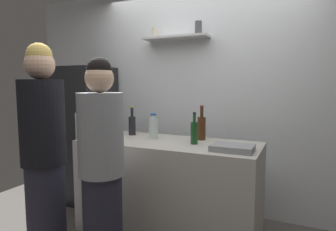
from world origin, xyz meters
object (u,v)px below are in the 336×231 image
baking_pan (232,148)px  utensil_holder (111,135)px  wine_bottle_amber_glass (202,127)px  water_bottle_plastic (153,127)px  wine_bottle_dark_glass (132,125)px  person_grey_hoodie (102,170)px  wine_bottle_green_glass (194,132)px  person_blonde (44,158)px  wine_bottle_pale_glass (112,123)px  refrigerator (85,134)px

baking_pan → utensil_holder: (-1.19, -0.02, 0.03)m
wine_bottle_amber_glass → water_bottle_plastic: bearing=-163.4°
water_bottle_plastic → wine_bottle_dark_glass: bearing=163.0°
person_grey_hoodie → wine_bottle_green_glass: bearing=21.9°
wine_bottle_green_glass → water_bottle_plastic: wine_bottle_green_glass is taller
wine_bottle_amber_glass → water_bottle_plastic: (-0.46, -0.14, -0.01)m
water_bottle_plastic → person_blonde: size_ratio=0.14×
wine_bottle_pale_glass → person_grey_hoodie: person_grey_hoodie is taller
utensil_holder → water_bottle_plastic: bearing=34.3°
wine_bottle_amber_glass → person_grey_hoodie: bearing=-115.9°
utensil_holder → baking_pan: bearing=1.2°
refrigerator → baking_pan: size_ratio=4.92×
wine_bottle_dark_glass → wine_bottle_pale_glass: bearing=-176.7°
baking_pan → wine_bottle_dark_glass: size_ratio=1.09×
wine_bottle_pale_glass → person_grey_hoodie: size_ratio=0.19×
wine_bottle_dark_glass → wine_bottle_green_glass: (0.77, -0.17, -0.00)m
wine_bottle_amber_glass → water_bottle_plastic: 0.48m
refrigerator → water_bottle_plastic: bearing=-14.0°
wine_bottle_green_glass → water_bottle_plastic: (-0.46, 0.08, 0.00)m
person_blonde → person_grey_hoodie: bearing=32.1°
water_bottle_plastic → person_blonde: bearing=-117.2°
wine_bottle_amber_glass → refrigerator: bearing=174.9°
baking_pan → person_grey_hoodie: person_grey_hoodie is taller
wine_bottle_pale_glass → refrigerator: bearing=160.6°
person_grey_hoodie → water_bottle_plastic: bearing=53.5°
utensil_holder → water_bottle_plastic: (0.34, 0.23, 0.06)m
wine_bottle_dark_glass → wine_bottle_amber_glass: wine_bottle_amber_glass is taller
baking_pan → utensil_holder: utensil_holder is taller
wine_bottle_dark_glass → person_grey_hoodie: size_ratio=0.19×
baking_pan → person_blonde: person_blonde is taller
wine_bottle_dark_glass → person_blonde: person_blonde is taller
wine_bottle_green_glass → person_grey_hoodie: person_grey_hoodie is taller
baking_pan → water_bottle_plastic: 0.87m
wine_bottle_dark_glass → water_bottle_plastic: size_ratio=1.23×
wine_bottle_dark_glass → water_bottle_plastic: wine_bottle_dark_glass is taller
wine_bottle_amber_glass → person_blonde: person_blonde is taller
wine_bottle_green_glass → person_blonde: person_blonde is taller
water_bottle_plastic → person_blonde: 1.07m
utensil_holder → wine_bottle_pale_glass: (-0.21, 0.31, 0.07)m
utensil_holder → wine_bottle_dark_glass: size_ratio=0.68×
wine_bottle_amber_glass → utensil_holder: bearing=-155.2°
wine_bottle_green_glass → person_grey_hoodie: 0.91m
wine_bottle_green_glass → baking_pan: bearing=-18.9°
wine_bottle_dark_glass → utensil_holder: bearing=-96.4°
utensil_holder → person_blonde: (-0.14, -0.70, -0.08)m
refrigerator → wine_bottle_amber_glass: (1.58, -0.14, 0.21)m
refrigerator → wine_bottle_green_glass: (1.58, -0.36, 0.19)m
wine_bottle_amber_glass → person_grey_hoodie: 1.10m
person_grey_hoodie → wine_bottle_pale_glass: bearing=85.0°
refrigerator → wine_bottle_dark_glass: (0.81, -0.19, 0.19)m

